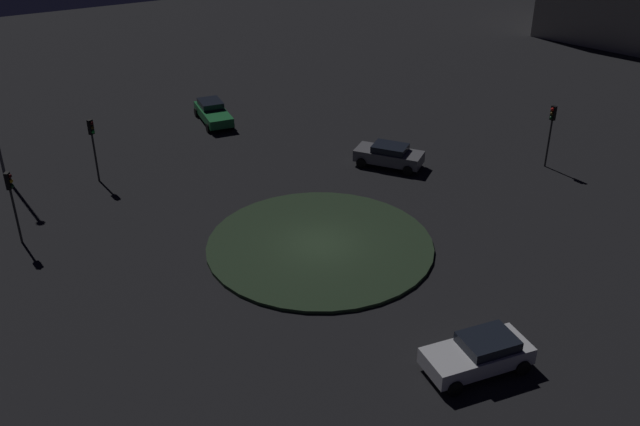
% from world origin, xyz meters
% --- Properties ---
extents(ground_plane, '(118.83, 118.83, 0.00)m').
position_xyz_m(ground_plane, '(0.00, 0.00, 0.00)').
color(ground_plane, black).
extents(roundabout_island, '(11.66, 11.66, 0.18)m').
position_xyz_m(roundabout_island, '(0.00, 0.00, 0.09)').
color(roundabout_island, '#263823').
rests_on(roundabout_island, ground_plane).
extents(car_green, '(2.25, 4.69, 1.42)m').
position_xyz_m(car_green, '(1.18, 19.03, 0.73)').
color(car_green, '#1E7238').
rests_on(car_green, ground_plane).
extents(car_grey, '(4.01, 4.34, 1.44)m').
position_xyz_m(car_grey, '(8.38, 6.72, 0.76)').
color(car_grey, slate).
rests_on(car_grey, ground_plane).
extents(car_white, '(4.46, 2.44, 1.46)m').
position_xyz_m(car_white, '(1.26, -11.24, 0.77)').
color(car_white, white).
rests_on(car_white, ground_plane).
extents(traffic_light_northwest, '(0.40, 0.37, 4.01)m').
position_xyz_m(traffic_light_northwest, '(-13.53, 7.51, 2.86)').
color(traffic_light_northwest, '#2D2D2D').
rests_on(traffic_light_northwest, ground_plane).
extents(traffic_light_east, '(0.37, 0.32, 4.02)m').
position_xyz_m(traffic_light_east, '(17.11, 2.12, 2.87)').
color(traffic_light_east, '#2D2D2D').
rests_on(traffic_light_east, ground_plane).
extents(traffic_light_northwest_near, '(0.37, 0.40, 3.96)m').
position_xyz_m(traffic_light_northwest_near, '(-8.35, 12.95, 2.83)').
color(traffic_light_northwest_near, '#2D2D2D').
rests_on(traffic_light_northwest_near, ground_plane).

